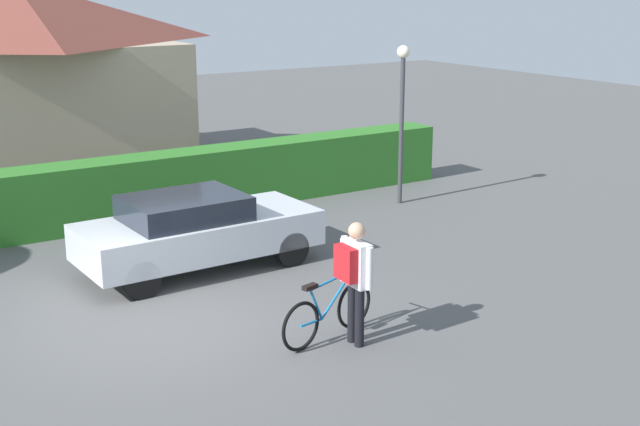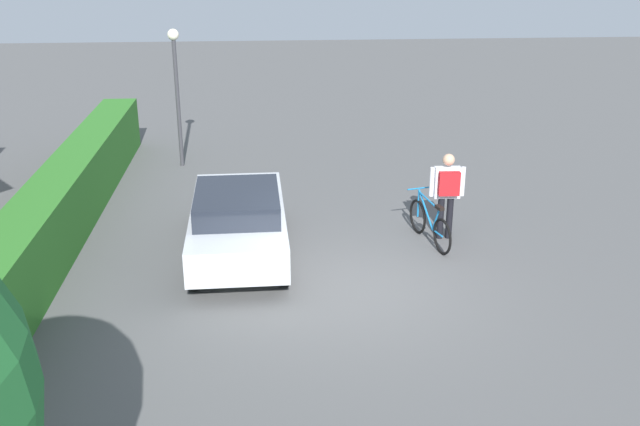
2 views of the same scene
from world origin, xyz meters
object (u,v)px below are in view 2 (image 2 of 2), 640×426
at_px(bicycle, 430,224).
at_px(person_rider, 447,188).
at_px(parked_car_near, 238,220).
at_px(street_lamp, 176,77).

height_order(bicycle, person_rider, person_rider).
xyz_separation_m(parked_car_near, street_lamp, (5.70, 1.64, 1.60)).
xyz_separation_m(bicycle, street_lamp, (5.43, 5.32, 1.92)).
bearing_deg(person_rider, bicycle, 117.92).
relative_size(person_rider, street_lamp, 0.50).
bearing_deg(parked_car_near, bicycle, -85.70).
bearing_deg(street_lamp, person_rider, -132.76).
distance_m(parked_car_near, bicycle, 3.70).
distance_m(person_rider, street_lamp, 7.82).
bearing_deg(bicycle, person_rider, -62.08).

